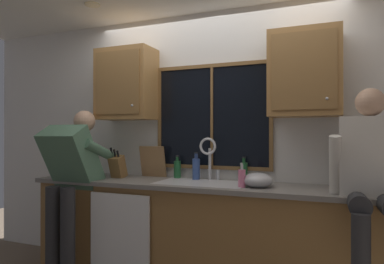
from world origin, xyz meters
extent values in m
cube|color=silver|center=(0.00, 0.06, 1.27)|extent=(5.59, 0.12, 2.55)
cylinder|color=#FFEAB2|center=(-0.96, -0.60, 2.54)|extent=(0.14, 0.14, 0.01)
cube|color=black|center=(0.01, -0.01, 1.52)|extent=(1.10, 0.02, 0.95)
cube|color=brown|center=(0.01, -0.02, 2.02)|extent=(1.17, 0.02, 0.04)
cube|color=brown|center=(0.01, -0.02, 1.03)|extent=(1.17, 0.02, 0.04)
cube|color=brown|center=(-0.56, -0.02, 1.52)|extent=(0.03, 0.02, 0.95)
cube|color=brown|center=(0.57, -0.02, 1.52)|extent=(0.03, 0.02, 0.95)
cube|color=brown|center=(0.01, -0.02, 1.52)|extent=(0.02, 0.02, 0.95)
cube|color=olive|center=(0.00, -0.29, 0.44)|extent=(3.19, 0.58, 0.88)
cube|color=slate|center=(0.00, -0.31, 0.90)|extent=(3.25, 0.62, 0.04)
cube|color=white|center=(-0.65, -0.61, 0.46)|extent=(0.60, 0.02, 0.74)
cube|color=#9E703D|center=(-0.86, -0.17, 1.86)|extent=(0.58, 0.33, 0.72)
cube|color=olive|center=(-0.86, -0.34, 1.86)|extent=(0.50, 0.01, 0.62)
sphere|color=#B2B2B7|center=(-0.69, -0.34, 1.63)|extent=(0.02, 0.02, 0.02)
cube|color=#9E703D|center=(0.88, -0.17, 1.86)|extent=(0.58, 0.33, 0.72)
cube|color=olive|center=(0.88, -0.34, 1.86)|extent=(0.50, 0.01, 0.62)
sphere|color=#B2B2B7|center=(1.05, -0.34, 1.63)|extent=(0.02, 0.02, 0.02)
cube|color=#B7B7BC|center=(0.01, -0.30, 0.91)|extent=(0.80, 0.46, 0.02)
cube|color=#9C9CA0|center=(-0.19, -0.30, 0.81)|extent=(0.36, 0.42, 0.20)
cube|color=#9C9CA0|center=(0.21, -0.30, 0.81)|extent=(0.36, 0.42, 0.20)
cube|color=#B7B7BC|center=(0.01, -0.30, 0.81)|extent=(0.04, 0.42, 0.20)
cylinder|color=silver|center=(0.01, -0.08, 1.07)|extent=(0.03, 0.03, 0.30)
torus|color=silver|center=(0.01, -0.14, 1.24)|extent=(0.16, 0.02, 0.16)
cylinder|color=silver|center=(0.09, -0.08, 0.97)|extent=(0.03, 0.03, 0.09)
cylinder|color=#262628|center=(-1.26, -0.76, 0.44)|extent=(0.13, 0.13, 0.88)
cylinder|color=#262628|center=(-1.09, -0.76, 0.44)|extent=(0.13, 0.13, 0.88)
cube|color=#4C7259|center=(-1.18, -0.62, 1.13)|extent=(0.44, 0.47, 0.61)
sphere|color=tan|center=(-1.18, -0.43, 1.48)|extent=(0.21, 0.21, 0.21)
cylinder|color=#4C7259|center=(-1.40, -0.44, 1.18)|extent=(0.09, 0.52, 0.26)
cylinder|color=#4C7259|center=(-0.96, -0.44, 1.18)|extent=(0.09, 0.52, 0.26)
cylinder|color=#262628|center=(1.25, -0.69, 0.90)|extent=(0.14, 0.43, 0.16)
cylinder|color=#262628|center=(1.25, -0.91, 0.65)|extent=(0.11, 0.11, 0.46)
cube|color=beige|center=(1.34, -0.47, 1.20)|extent=(0.41, 0.21, 0.56)
sphere|color=tan|center=(1.34, -0.47, 1.58)|extent=(0.20, 0.20, 0.20)
cylinder|color=beige|center=(1.11, -0.52, 1.12)|extent=(0.08, 0.20, 0.47)
cube|color=brown|center=(-0.89, -0.28, 1.02)|extent=(0.12, 0.18, 0.25)
cylinder|color=black|center=(-0.93, -0.34, 1.18)|extent=(0.02, 0.05, 0.09)
cylinder|color=black|center=(-0.89, -0.34, 1.17)|extent=(0.02, 0.04, 0.08)
cylinder|color=black|center=(-0.86, -0.34, 1.16)|extent=(0.02, 0.04, 0.06)
cube|color=#997047|center=(-0.61, -0.08, 1.07)|extent=(0.27, 0.09, 0.31)
ellipsoid|color=#B7B7BC|center=(0.52, -0.36, 0.98)|extent=(0.25, 0.25, 0.12)
cylinder|color=pink|center=(0.40, -0.42, 0.99)|extent=(0.06, 0.06, 0.14)
cylinder|color=silver|center=(0.40, -0.42, 1.09)|extent=(0.02, 0.02, 0.04)
cylinder|color=silver|center=(0.40, -0.44, 1.11)|extent=(0.01, 0.04, 0.01)
cylinder|color=#334C8C|center=(-0.12, -0.12, 1.02)|extent=(0.07, 0.07, 0.20)
cylinder|color=navy|center=(-0.12, -0.12, 1.14)|extent=(0.03, 0.03, 0.05)
cylinder|color=black|center=(-0.12, -0.12, 1.17)|extent=(0.04, 0.04, 0.01)
cylinder|color=#1E592D|center=(0.33, -0.06, 1.00)|extent=(0.07, 0.07, 0.17)
cylinder|color=#184724|center=(0.33, -0.06, 1.11)|extent=(0.03, 0.03, 0.04)
cylinder|color=black|center=(0.33, -0.06, 1.14)|extent=(0.03, 0.03, 0.01)
cylinder|color=#1E592D|center=(-0.34, -0.08, 1.00)|extent=(0.07, 0.07, 0.17)
cylinder|color=#184724|center=(-0.34, -0.08, 1.11)|extent=(0.03, 0.03, 0.04)
cylinder|color=black|center=(-0.34, -0.08, 1.14)|extent=(0.03, 0.03, 0.01)
camera|label=1|loc=(1.09, -3.22, 1.36)|focal=32.68mm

